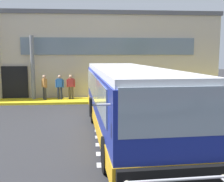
{
  "coord_description": "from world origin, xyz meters",
  "views": [
    {
      "loc": [
        -0.35,
        -13.47,
        3.19
      ],
      "look_at": [
        0.64,
        -0.97,
        1.5
      ],
      "focal_mm": 43.1,
      "sensor_mm": 36.0,
      "label": 1
    }
  ],
  "objects_px": {
    "entry_support_column": "(33,68)",
    "passenger_by_doorway": "(60,85)",
    "passenger_at_curb_edge": "(71,86)",
    "bus_main_foreground": "(127,102)",
    "passenger_near_column": "(44,86)"
  },
  "relations": [
    {
      "from": "entry_support_column",
      "to": "passenger_by_doorway",
      "type": "bearing_deg",
      "value": -10.46
    },
    {
      "from": "passenger_by_doorway",
      "to": "bus_main_foreground",
      "type": "bearing_deg",
      "value": -66.22
    },
    {
      "from": "entry_support_column",
      "to": "bus_main_foreground",
      "type": "distance_m",
      "value": 10.03
    },
    {
      "from": "entry_support_column",
      "to": "passenger_near_column",
      "type": "xyz_separation_m",
      "value": [
        0.8,
        -0.29,
        -1.24
      ]
    },
    {
      "from": "passenger_by_doorway",
      "to": "passenger_near_column",
      "type": "bearing_deg",
      "value": 177.2
    },
    {
      "from": "passenger_near_column",
      "to": "passenger_by_doorway",
      "type": "height_order",
      "value": "same"
    },
    {
      "from": "passenger_near_column",
      "to": "passenger_by_doorway",
      "type": "relative_size",
      "value": 1.0
    },
    {
      "from": "passenger_near_column",
      "to": "passenger_at_curb_edge",
      "type": "distance_m",
      "value": 1.8
    },
    {
      "from": "passenger_at_curb_edge",
      "to": "entry_support_column",
      "type": "bearing_deg",
      "value": 175.06
    },
    {
      "from": "bus_main_foreground",
      "to": "passenger_by_doorway",
      "type": "relative_size",
      "value": 6.66
    },
    {
      "from": "entry_support_column",
      "to": "bus_main_foreground",
      "type": "relative_size",
      "value": 0.39
    },
    {
      "from": "passenger_by_doorway",
      "to": "passenger_at_curb_edge",
      "type": "bearing_deg",
      "value": 9.01
    },
    {
      "from": "bus_main_foreground",
      "to": "passenger_near_column",
      "type": "xyz_separation_m",
      "value": [
        -4.6,
        8.1,
        -0.25
      ]
    },
    {
      "from": "entry_support_column",
      "to": "bus_main_foreground",
      "type": "xyz_separation_m",
      "value": [
        5.4,
        -8.39,
        -0.99
      ]
    },
    {
      "from": "entry_support_column",
      "to": "passenger_by_doorway",
      "type": "height_order",
      "value": "entry_support_column"
    }
  ]
}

